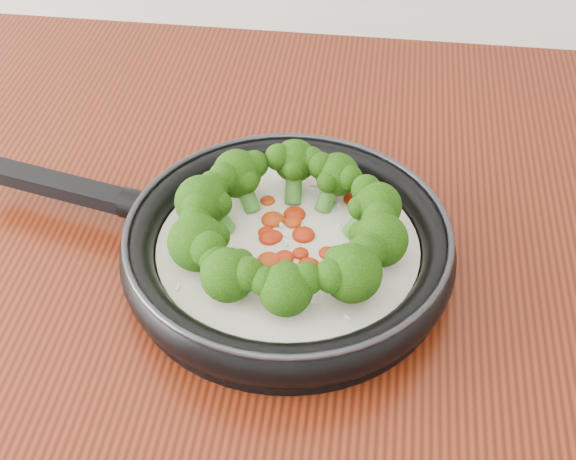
# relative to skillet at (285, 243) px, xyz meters

# --- Properties ---
(skillet) EXTENTS (0.50, 0.37, 0.09)m
(skillet) POSITION_rel_skillet_xyz_m (0.00, 0.00, 0.00)
(skillet) COLOR black
(skillet) RESTS_ON counter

